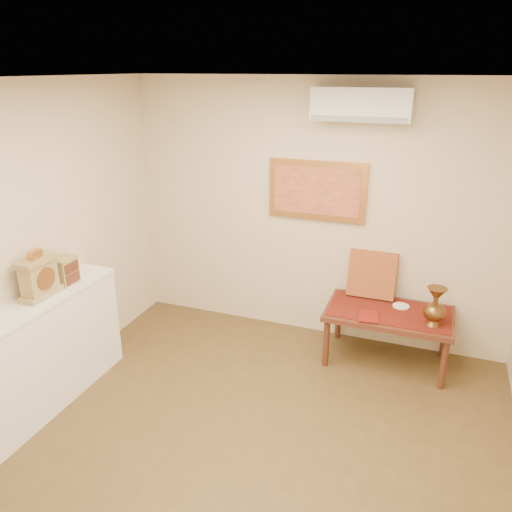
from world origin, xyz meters
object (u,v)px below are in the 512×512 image
at_px(mantel_clock, 39,277).
at_px(wooden_chest, 65,270).
at_px(display_ledge, 27,364).
at_px(low_table, 389,317).
at_px(brass_urn_tall, 435,303).

height_order(mantel_clock, wooden_chest, mantel_clock).
height_order(display_ledge, wooden_chest, wooden_chest).
bearing_deg(low_table, wooden_chest, -153.84).
bearing_deg(brass_urn_tall, low_table, 160.42).
relative_size(display_ledge, low_table, 1.68).
distance_m(mantel_clock, wooden_chest, 0.30).
bearing_deg(low_table, display_ledge, -144.90).
distance_m(display_ledge, mantel_clock, 0.72).
distance_m(brass_urn_tall, low_table, 0.52).
bearing_deg(display_ledge, mantel_clock, 90.99).
xyz_separation_m(brass_urn_tall, wooden_chest, (-3.07, -1.17, 0.32)).
distance_m(mantel_clock, low_table, 3.19).
distance_m(display_ledge, low_table, 3.27).
xyz_separation_m(brass_urn_tall, display_ledge, (-3.08, -1.74, -0.29)).
bearing_deg(mantel_clock, low_table, 30.91).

